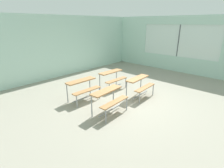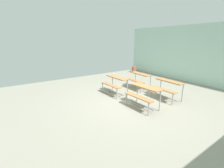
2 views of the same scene
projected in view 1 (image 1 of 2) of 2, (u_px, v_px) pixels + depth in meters
The scene contains 7 objects.
ground at pixel (130, 101), 6.12m from camera, with size 10.00×9.00×0.05m, color gray.
wall_back at pixel (58, 47), 8.46m from camera, with size 10.00×0.12×3.00m, color silver.
wall_right at pixel (190, 47), 8.99m from camera, with size 0.12×9.00×3.00m.
desk_bench_r0c0 at pixel (109, 96), 5.09m from camera, with size 1.13×0.64×0.74m.
desk_bench_r0c1 at pixel (140, 83), 6.22m from camera, with size 1.13×0.64×0.74m.
desk_bench_r1c0 at pixel (83, 86), 5.96m from camera, with size 1.11×0.62×0.74m.
desk_bench_r1c1 at pixel (113, 76), 7.03m from camera, with size 1.11×0.62×0.74m.
Camera 1 is at (-4.51, -3.28, 2.65)m, focal length 27.26 mm.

